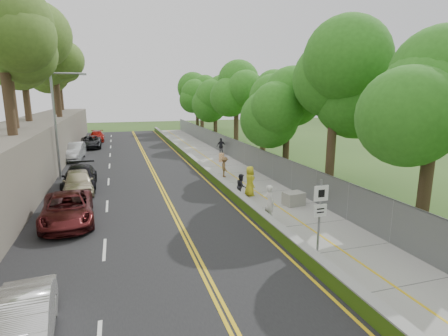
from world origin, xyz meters
TOP-DOWN VIEW (x-y plane):
  - ground at (0.00, 0.00)m, footprint 140.00×140.00m
  - road at (-5.40, 15.00)m, footprint 11.20×66.00m
  - sidewalk at (2.55, 15.00)m, footprint 4.20×66.00m
  - jersey_barrier at (0.25, 15.00)m, footprint 0.42×66.00m
  - rock_embankment at (-13.50, 15.00)m, footprint 5.00×66.00m
  - chainlink_fence at (4.65, 15.00)m, footprint 0.04×66.00m
  - trees_embankment at (-13.00, 15.00)m, footprint 6.40×66.00m
  - trees_fenceside at (7.00, 15.00)m, footprint 7.00×66.00m
  - streetlight at (-10.46, 14.00)m, footprint 2.52×0.22m
  - signpost at (1.05, -3.02)m, footprint 0.62×0.09m
  - construction_barrel at (3.00, 16.89)m, footprint 0.50×0.50m
  - concrete_block at (3.20, 3.00)m, footprint 1.23×0.99m
  - car_1 at (-9.00, -5.53)m, footprint 1.72×4.12m
  - car_2 at (-9.00, 3.80)m, footprint 2.80×5.41m
  - car_3 at (-9.00, 10.61)m, footprint 2.22×5.26m
  - car_4 at (-9.00, 9.51)m, footprint 2.20×4.64m
  - car_5 at (-10.60, 22.38)m, footprint 2.06×5.13m
  - car_6 at (-9.43, 29.94)m, footprint 2.49×5.17m
  - car_7 at (-9.00, 35.98)m, footprint 1.92×4.71m
  - car_8 at (-9.00, 36.76)m, footprint 2.05×4.36m
  - painter_0 at (1.45, 5.57)m, footprint 0.64×0.95m
  - painter_1 at (0.75, 1.00)m, footprint 0.45×0.69m
  - painter_2 at (0.75, 5.19)m, footprint 0.81×0.91m
  - painter_3 at (1.45, 10.90)m, footprint 0.71×1.09m
  - person_far at (4.20, 21.01)m, footprint 1.06×0.54m

SIDE VIEW (x-z plane):
  - ground at x=0.00m, z-range 0.00..0.00m
  - road at x=-5.40m, z-range 0.00..0.04m
  - sidewalk at x=2.55m, z-range 0.00..0.05m
  - jersey_barrier at x=0.25m, z-range 0.00..0.60m
  - concrete_block at x=3.20m, z-range 0.05..0.80m
  - construction_barrel at x=3.00m, z-range 0.05..0.87m
  - car_1 at x=-9.00m, z-range 0.04..1.36m
  - car_7 at x=-9.00m, z-range 0.04..1.40m
  - car_6 at x=-9.43m, z-range 0.04..1.46m
  - car_8 at x=-9.00m, z-range 0.04..1.48m
  - car_2 at x=-9.00m, z-range 0.04..1.50m
  - car_3 at x=-9.00m, z-range 0.04..1.55m
  - car_4 at x=-9.00m, z-range 0.04..1.57m
  - painter_2 at x=0.75m, z-range 0.05..1.58m
  - painter_3 at x=1.45m, z-range 0.05..1.64m
  - car_5 at x=-10.60m, z-range 0.04..1.70m
  - person_far at x=4.20m, z-range 0.05..1.79m
  - painter_1 at x=0.75m, z-range 0.05..1.94m
  - painter_0 at x=1.45m, z-range 0.05..1.94m
  - chainlink_fence at x=4.65m, z-range 0.00..2.00m
  - signpost at x=1.05m, z-range 0.41..3.51m
  - rock_embankment at x=-13.50m, z-range 0.00..4.00m
  - streetlight at x=-10.46m, z-range 0.64..8.64m
  - trees_fenceside at x=7.00m, z-range 0.00..14.00m
  - trees_embankment at x=-13.00m, z-range 4.00..17.00m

